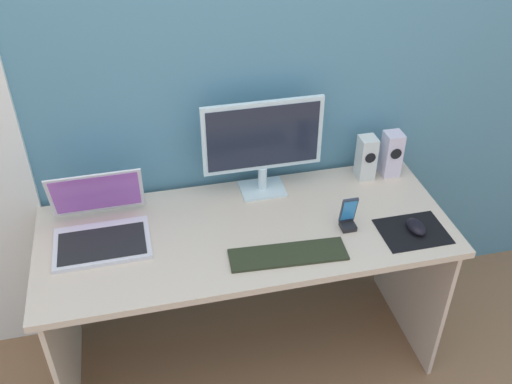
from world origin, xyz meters
The scene contains 11 objects.
ground_plane centered at (0.00, 0.00, 0.00)m, with size 8.00×8.00×0.00m, color #8A6242.
wall_back centered at (0.00, 0.36, 1.25)m, with size 6.00×0.04×2.50m, color teal.
desk centered at (0.00, 0.00, 0.58)m, with size 1.57×0.64×0.72m.
monitor centered at (0.12, 0.23, 0.95)m, with size 0.48×0.14×0.41m.
speaker_right centered at (0.68, 0.23, 0.82)m, with size 0.07×0.08×0.20m.
speaker_near_monitor centered at (0.57, 0.23, 0.82)m, with size 0.07×0.08×0.19m.
laptop centered at (-0.53, 0.08, 0.77)m, with size 0.35×0.32×0.23m.
keyboard_external centered at (0.11, -0.18, 0.73)m, with size 0.42×0.12×0.01m, color #282E1C.
mousepad centered at (0.61, -0.16, 0.72)m, with size 0.25×0.20×0.00m, color black.
mouse centered at (0.62, -0.16, 0.74)m, with size 0.06×0.10×0.04m, color black.
phone_in_dock centered at (0.38, -0.08, 0.77)m, with size 0.06×0.06×0.14m.
Camera 1 is at (-0.35, -1.66, 2.12)m, focal length 40.63 mm.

